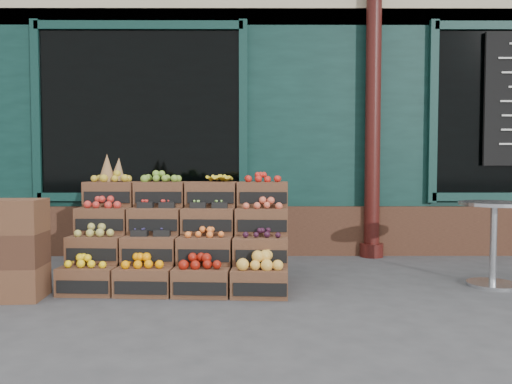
{
  "coord_description": "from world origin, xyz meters",
  "views": [
    {
      "loc": [
        -0.21,
        -3.92,
        1.08
      ],
      "look_at": [
        -0.2,
        0.7,
        0.85
      ],
      "focal_mm": 35.0,
      "sensor_mm": 36.0,
      "label": 1
    }
  ],
  "objects": [
    {
      "name": "ground",
      "position": [
        0.0,
        0.0,
        0.0
      ],
      "size": [
        60.0,
        60.0,
        0.0
      ],
      "primitive_type": "plane",
      "color": "#3C3C3F",
      "rests_on": "ground"
    },
    {
      "name": "shop_facade",
      "position": [
        0.0,
        5.11,
        2.4
      ],
      "size": [
        12.0,
        6.24,
        4.8
      ],
      "color": "black",
      "rests_on": "ground"
    },
    {
      "name": "crate_display",
      "position": [
        -0.88,
        0.65,
        0.37
      ],
      "size": [
        1.99,
        1.06,
        1.21
      ],
      "rotation": [
        0.0,
        0.0,
        -0.06
      ],
      "color": "#533321",
      "rests_on": "ground"
    },
    {
      "name": "spare_crates",
      "position": [
        -2.22,
        0.12,
        0.41
      ],
      "size": [
        0.57,
        0.42,
        0.82
      ],
      "rotation": [
        0.0,
        0.0,
        0.07
      ],
      "color": "#533321",
      "rests_on": "ground"
    },
    {
      "name": "bistro_table",
      "position": [
        1.95,
        0.55,
        0.48
      ],
      "size": [
        0.61,
        0.61,
        0.77
      ],
      "rotation": [
        0.0,
        0.0,
        0.19
      ],
      "color": "silver",
      "rests_on": "ground"
    },
    {
      "name": "shopkeeper",
      "position": [
        -1.31,
        2.95,
        1.05
      ],
      "size": [
        0.83,
        0.61,
        2.11
      ],
      "primitive_type": "imported",
      "rotation": [
        0.0,
        0.0,
        3.0
      ],
      "color": "#154A1B",
      "rests_on": "ground"
    }
  ]
}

